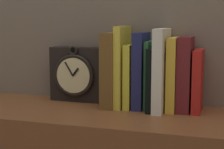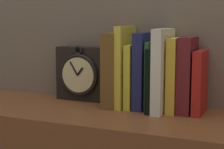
{
  "view_description": "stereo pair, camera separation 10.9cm",
  "coord_description": "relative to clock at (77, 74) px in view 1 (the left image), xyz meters",
  "views": [
    {
      "loc": [
        0.33,
        -1.02,
        1.05
      ],
      "look_at": [
        0.0,
        0.0,
        0.89
      ],
      "focal_mm": 60.0,
      "sensor_mm": 36.0,
      "label": 1
    },
    {
      "loc": [
        0.43,
        -0.99,
        1.05
      ],
      "look_at": [
        0.0,
        0.0,
        0.89
      ],
      "focal_mm": 60.0,
      "sensor_mm": 36.0,
      "label": 2
    }
  ],
  "objects": [
    {
      "name": "book_slot1_yellow",
      "position": [
        0.17,
        -0.03,
        0.04
      ],
      "size": [
        0.02,
        0.13,
        0.25
      ],
      "color": "yellow",
      "rests_on": "bookshelf"
    },
    {
      "name": "book_slot8_maroon",
      "position": [
        0.36,
        -0.03,
        0.02
      ],
      "size": [
        0.04,
        0.12,
        0.22
      ],
      "color": "maroon",
      "rests_on": "bookshelf"
    },
    {
      "name": "book_slot3_navy",
      "position": [
        0.23,
        -0.03,
        0.03
      ],
      "size": [
        0.03,
        0.12,
        0.23
      ],
      "color": "navy",
      "rests_on": "bookshelf"
    },
    {
      "name": "book_slot0_brown",
      "position": [
        0.14,
        -0.04,
        0.03
      ],
      "size": [
        0.04,
        0.14,
        0.23
      ],
      "color": "brown",
      "rests_on": "bookshelf"
    },
    {
      "name": "book_slot5_black",
      "position": [
        0.27,
        -0.04,
        0.0
      ],
      "size": [
        0.02,
        0.15,
        0.19
      ],
      "color": "black",
      "rests_on": "bookshelf"
    },
    {
      "name": "book_slot4_green",
      "position": [
        0.25,
        -0.02,
        0.01
      ],
      "size": [
        0.01,
        0.11,
        0.21
      ],
      "color": "#316D3C",
      "rests_on": "bookshelf"
    },
    {
      "name": "book_slot6_white",
      "position": [
        0.29,
        -0.05,
        0.03
      ],
      "size": [
        0.03,
        0.15,
        0.25
      ],
      "color": "white",
      "rests_on": "bookshelf"
    },
    {
      "name": "book_slot9_red",
      "position": [
        0.4,
        -0.03,
        0.0
      ],
      "size": [
        0.03,
        0.12,
        0.18
      ],
      "color": "red",
      "rests_on": "bookshelf"
    },
    {
      "name": "clock",
      "position": [
        0.0,
        0.0,
        0.0
      ],
      "size": [
        0.18,
        0.07,
        0.19
      ],
      "color": "black",
      "rests_on": "bookshelf"
    },
    {
      "name": "book_slot2_yellow",
      "position": [
        0.19,
        -0.03,
        0.01
      ],
      "size": [
        0.02,
        0.12,
        0.2
      ],
      "color": "yellow",
      "rests_on": "bookshelf"
    },
    {
      "name": "book_slot7_yellow",
      "position": [
        0.33,
        -0.03,
        0.02
      ],
      "size": [
        0.03,
        0.13,
        0.22
      ],
      "color": "yellow",
      "rests_on": "bookshelf"
    }
  ]
}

